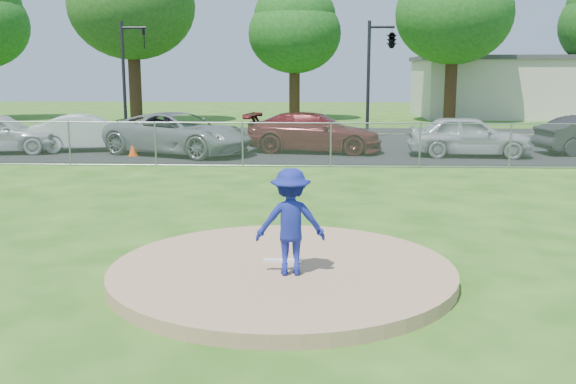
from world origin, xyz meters
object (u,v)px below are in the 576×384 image
at_px(traffic_signal_left, 128,68).
at_px(parked_car_white, 89,133).
at_px(pitcher, 291,222).
at_px(tree_center, 295,21).
at_px(commercial_building, 531,86).
at_px(traffic_cone, 133,147).
at_px(traffic_signal_center, 389,42).
at_px(parked_car_pearl, 469,136).
at_px(parked_car_gray, 179,133).
at_px(parked_car_darkred, 314,132).

bearing_deg(traffic_signal_left, parked_car_white, -90.24).
bearing_deg(pitcher, tree_center, -93.35).
height_order(pitcher, parked_car_white, pitcher).
xyz_separation_m(commercial_building, traffic_cone, (-22.51, -23.52, -1.81)).
height_order(traffic_signal_center, traffic_cone, traffic_signal_center).
relative_size(commercial_building, traffic_cone, 24.42).
relative_size(commercial_building, parked_car_pearl, 3.57).
distance_m(commercial_building, parked_car_gray, 30.99).
distance_m(commercial_building, traffic_signal_left, 29.51).
height_order(commercial_building, parked_car_darkred, commercial_building).
bearing_deg(traffic_cone, traffic_signal_left, 106.68).
bearing_deg(traffic_signal_center, commercial_building, 53.06).
bearing_deg(pitcher, parked_car_white, -66.88).
distance_m(tree_center, traffic_signal_center, 13.12).
xyz_separation_m(traffic_signal_left, parked_car_darkred, (9.17, -5.92, -2.56)).
distance_m(tree_center, parked_car_white, 20.31).
bearing_deg(parked_car_gray, pitcher, -138.77).
bearing_deg(commercial_building, parked_car_pearl, -112.85).
xyz_separation_m(tree_center, traffic_signal_center, (4.97, -12.00, -1.86)).
xyz_separation_m(tree_center, parked_car_white, (-7.79, -17.87, -5.73)).
height_order(parked_car_gray, parked_car_pearl, parked_car_gray).
height_order(parked_car_white, parked_car_pearl, parked_car_pearl).
distance_m(tree_center, pitcher, 34.85).
bearing_deg(parked_car_pearl, parked_car_darkred, 84.85).
bearing_deg(traffic_cone, traffic_signal_center, 35.68).
bearing_deg(traffic_signal_left, commercial_building, 32.87).
bearing_deg(parked_car_pearl, tree_center, 25.80).
xyz_separation_m(traffic_cone, parked_car_white, (-2.28, 1.66, 0.40)).
height_order(tree_center, traffic_signal_left, tree_center).
bearing_deg(parked_car_gray, tree_center, 11.88).
bearing_deg(parked_car_darkred, pitcher, -171.70).
xyz_separation_m(parked_car_white, parked_car_pearl, (15.12, -1.07, 0.05)).
distance_m(traffic_signal_center, parked_car_gray, 11.81).
relative_size(traffic_signal_left, parked_car_darkred, 1.03).
relative_size(tree_center, parked_car_darkred, 1.80).
height_order(commercial_building, traffic_cone, commercial_building).
relative_size(traffic_signal_center, parked_car_darkred, 1.03).
height_order(traffic_signal_left, traffic_cone, traffic_signal_left).
bearing_deg(traffic_cone, commercial_building, 46.26).
relative_size(traffic_signal_left, parked_car_white, 1.26).
relative_size(parked_car_white, parked_car_pearl, 0.97).
bearing_deg(parked_car_white, pitcher, -166.40).
bearing_deg(parked_car_gray, traffic_signal_center, -28.58).
bearing_deg(parked_car_pearl, traffic_signal_left, 69.95).
bearing_deg(pitcher, commercial_building, -117.69).
bearing_deg(tree_center, traffic_signal_left, -122.90).
relative_size(commercial_building, parked_car_gray, 2.78).
xyz_separation_m(traffic_signal_center, parked_car_white, (-12.76, -5.87, -3.87)).
bearing_deg(parked_car_white, traffic_cone, -140.77).
distance_m(parked_car_white, parked_car_darkred, 9.20).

